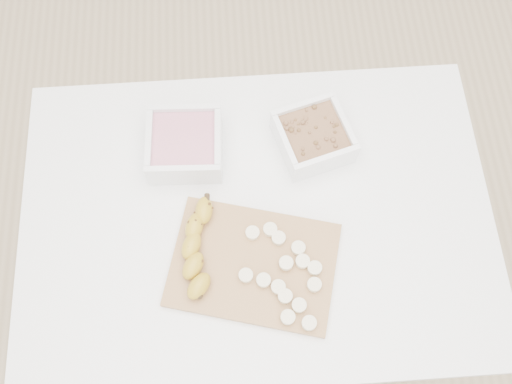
{
  "coord_description": "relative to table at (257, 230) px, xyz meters",
  "views": [
    {
      "loc": [
        -0.03,
        -0.41,
        1.88
      ],
      "look_at": [
        0.0,
        0.03,
        0.81
      ],
      "focal_mm": 40.0,
      "sensor_mm": 36.0,
      "label": 1
    }
  ],
  "objects": [
    {
      "name": "table",
      "position": [
        0.0,
        0.0,
        0.0
      ],
      "size": [
        1.0,
        0.7,
        0.75
      ],
      "color": "white",
      "rests_on": "ground"
    },
    {
      "name": "bowl_granola",
      "position": [
        0.13,
        0.16,
        0.13
      ],
      "size": [
        0.18,
        0.18,
        0.07
      ],
      "color": "white",
      "rests_on": "table"
    },
    {
      "name": "ground",
      "position": [
        0.0,
        0.0,
        -0.65
      ],
      "size": [
        3.5,
        3.5,
        0.0
      ],
      "primitive_type": "plane",
      "color": "#C6AD89",
      "rests_on": "ground"
    },
    {
      "name": "banana_slices",
      "position": [
        0.05,
        -0.13,
        0.12
      ],
      "size": [
        0.17,
        0.22,
        0.02
      ],
      "color": "#F2E4BB",
      "rests_on": "cutting_board"
    },
    {
      "name": "bowl_yogurt",
      "position": [
        -0.15,
        0.16,
        0.13
      ],
      "size": [
        0.16,
        0.16,
        0.07
      ],
      "color": "white",
      "rests_on": "table"
    },
    {
      "name": "cutting_board",
      "position": [
        -0.01,
        -0.11,
        0.1
      ],
      "size": [
        0.38,
        0.31,
        0.01
      ],
      "primitive_type": "cube",
      "rotation": [
        0.0,
        0.0,
        -0.26
      ],
      "color": "#A57A48",
      "rests_on": "table"
    },
    {
      "name": "banana",
      "position": [
        -0.12,
        -0.08,
        0.13
      ],
      "size": [
        0.11,
        0.21,
        0.04
      ],
      "primitive_type": null,
      "rotation": [
        0.0,
        0.0,
        -0.3
      ],
      "color": "#B69022",
      "rests_on": "cutting_board"
    }
  ]
}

